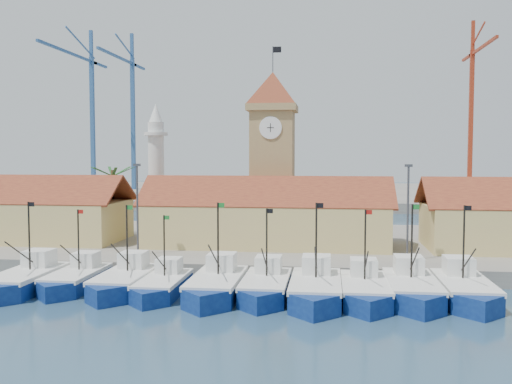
# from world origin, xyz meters

# --- Properties ---
(ground) EXTENTS (400.00, 400.00, 0.00)m
(ground) POSITION_xyz_m (0.00, 0.00, 0.00)
(ground) COLOR navy
(ground) RESTS_ON ground
(quay) EXTENTS (140.00, 32.00, 1.50)m
(quay) POSITION_xyz_m (0.00, 24.00, 0.75)
(quay) COLOR gray
(quay) RESTS_ON ground
(terminal) EXTENTS (240.00, 80.00, 2.00)m
(terminal) POSITION_xyz_m (0.00, 110.00, 1.00)
(terminal) COLOR gray
(terminal) RESTS_ON ground
(boat_0) EXTENTS (3.79, 10.39, 7.86)m
(boat_0) POSITION_xyz_m (-18.43, 2.10, 0.81)
(boat_0) COLOR navy
(boat_0) RESTS_ON ground
(boat_1) EXTENTS (3.43, 9.39, 7.10)m
(boat_1) POSITION_xyz_m (-14.62, 3.42, 0.73)
(boat_1) COLOR navy
(boat_1) RESTS_ON ground
(boat_2) EXTENTS (3.67, 10.05, 7.61)m
(boat_2) POSITION_xyz_m (-10.09, 2.87, 0.79)
(boat_2) COLOR navy
(boat_2) RESTS_ON ground
(boat_3) EXTENTS (3.29, 9.01, 6.82)m
(boat_3) POSITION_xyz_m (-6.67, 2.25, 0.70)
(boat_3) COLOR navy
(boat_3) RESTS_ON ground
(boat_4) EXTENTS (3.85, 10.54, 7.97)m
(boat_4) POSITION_xyz_m (-2.18, 2.14, 0.82)
(boat_4) COLOR navy
(boat_4) RESTS_ON ground
(boat_5) EXTENTS (3.61, 9.88, 7.47)m
(boat_5) POSITION_xyz_m (1.76, 2.54, 0.77)
(boat_5) COLOR navy
(boat_5) RESTS_ON ground
(boat_6) EXTENTS (3.90, 10.68, 8.08)m
(boat_6) POSITION_xyz_m (5.76, 1.80, 0.84)
(boat_6) COLOR navy
(boat_6) RESTS_ON ground
(boat_7) EXTENTS (3.63, 9.94, 7.52)m
(boat_7) POSITION_xyz_m (9.57, 2.20, 0.78)
(boat_7) COLOR navy
(boat_7) RESTS_ON ground
(boat_8) EXTENTS (3.83, 10.50, 7.94)m
(boat_8) POSITION_xyz_m (13.25, 2.93, 0.82)
(boat_8) COLOR navy
(boat_8) RESTS_ON ground
(boat_9) EXTENTS (3.80, 10.41, 7.88)m
(boat_9) POSITION_xyz_m (17.27, 3.20, 0.81)
(boat_9) COLOR navy
(boat_9) RESTS_ON ground
(hall_center) EXTENTS (27.04, 10.13, 7.61)m
(hall_center) POSITION_xyz_m (0.00, 20.00, 3.99)
(hall_center) COLOR tan
(hall_center) RESTS_ON quay
(clock_tower) EXTENTS (5.80, 5.80, 22.70)m
(clock_tower) POSITION_xyz_m (0.00, 26.00, 11.96)
(clock_tower) COLOR #9D7C51
(clock_tower) RESTS_ON quay
(minaret) EXTENTS (3.00, 3.00, 16.30)m
(minaret) POSITION_xyz_m (-15.00, 28.00, 9.73)
(minaret) COLOR silver
(minaret) RESTS_ON quay
(palm_tree) EXTENTS (5.60, 5.03, 8.39)m
(palm_tree) POSITION_xyz_m (-20.00, 26.00, 6.25)
(palm_tree) COLOR brown
(palm_tree) RESTS_ON quay
(lamp_posts) EXTENTS (80.70, 0.25, 9.03)m
(lamp_posts) POSITION_xyz_m (0.50, 12.00, 6.48)
(lamp_posts) COLOR #3F3F44
(lamp_posts) RESTS_ON quay
(crane_blue_far) EXTENTS (1.00, 38.03, 41.74)m
(crane_blue_far) POSITION_xyz_m (-55.16, 99.75, 25.59)
(crane_blue_far) COLOR #2E578C
(crane_blue_far) RESTS_ON terminal
(crane_blue_near) EXTENTS (1.00, 33.22, 41.95)m
(crane_blue_near) POSITION_xyz_m (-46.23, 106.51, 25.33)
(crane_blue_near) COLOR #2E578C
(crane_blue_near) RESTS_ON terminal
(crane_red_right) EXTENTS (1.00, 30.83, 42.08)m
(crane_red_right) POSITION_xyz_m (41.34, 103.85, 25.20)
(crane_red_right) COLOR #9C2F18
(crane_red_right) RESTS_ON terminal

